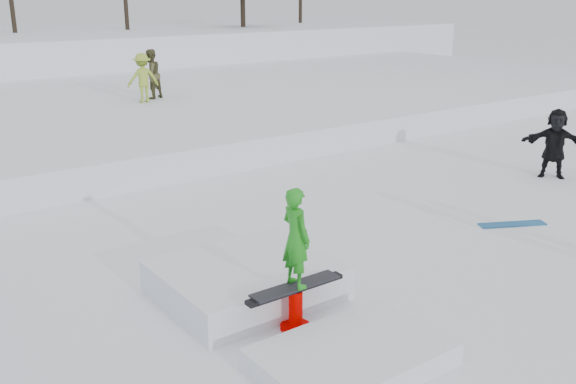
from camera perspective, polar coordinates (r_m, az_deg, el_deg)
ground at (r=10.38m, az=4.33°, el=-9.01°), size 120.00×120.00×0.00m
snow_midrise at (r=24.18m, az=-21.11°, el=6.30°), size 50.00×18.00×0.80m
walker_olive at (r=24.25m, az=-12.10°, el=10.21°), size 1.05×0.94×1.78m
walker_ygreen at (r=23.51m, az=-12.78°, el=9.86°), size 1.18×0.78×1.72m
spectator_dark at (r=17.74m, az=22.63°, el=4.01°), size 1.38×1.65×1.77m
loose_board_teal at (r=14.01m, az=19.31°, el=-2.71°), size 1.38×0.88×0.03m
jib_rail_feature at (r=9.64m, az=-1.40°, el=-9.12°), size 2.60×4.40×2.11m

